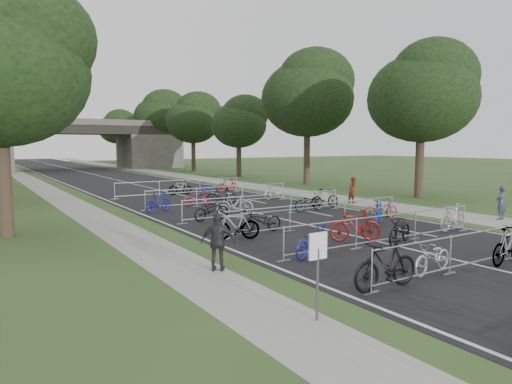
# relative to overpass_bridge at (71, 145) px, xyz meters

# --- Properties ---
(road) EXTENTS (11.00, 140.00, 0.01)m
(road) POSITION_rel_overpass_bridge_xyz_m (0.00, -15.00, -3.53)
(road) COLOR black
(road) RESTS_ON ground
(sidewalk_right) EXTENTS (3.00, 140.00, 0.01)m
(sidewalk_right) POSITION_rel_overpass_bridge_xyz_m (8.00, -15.00, -3.53)
(sidewalk_right) COLOR gray
(sidewalk_right) RESTS_ON ground
(sidewalk_left) EXTENTS (2.00, 140.00, 0.01)m
(sidewalk_left) POSITION_rel_overpass_bridge_xyz_m (-7.50, -15.00, -3.53)
(sidewalk_left) COLOR gray
(sidewalk_left) RESTS_ON ground
(lane_markings) EXTENTS (0.12, 140.00, 0.00)m
(lane_markings) POSITION_rel_overpass_bridge_xyz_m (0.00, -15.00, -3.53)
(lane_markings) COLOR silver
(lane_markings) RESTS_ON ground
(overpass_bridge) EXTENTS (31.00, 8.00, 7.05)m
(overpass_bridge) POSITION_rel_overpass_bridge_xyz_m (0.00, 0.00, 0.00)
(overpass_bridge) COLOR #4E4B46
(overpass_bridge) RESTS_ON ground
(park_sign) EXTENTS (0.45, 0.06, 1.83)m
(park_sign) POSITION_rel_overpass_bridge_xyz_m (-6.80, -62.00, -2.27)
(park_sign) COLOR #4C4C51
(park_sign) RESTS_ON ground
(tree_left_0) EXTENTS (6.72, 6.72, 10.25)m
(tree_left_0) POSITION_rel_overpass_bridge_xyz_m (-11.39, -49.07, 2.96)
(tree_left_0) COLOR #33261C
(tree_left_0) RESTS_ON ground
(tree_right_0) EXTENTS (7.17, 7.17, 10.93)m
(tree_right_0) POSITION_rel_overpass_bridge_xyz_m (13.11, -49.07, 3.39)
(tree_right_0) COLOR #33261C
(tree_right_0) RESTS_ON ground
(tree_right_1) EXTENTS (8.18, 8.18, 12.47)m
(tree_right_1) POSITION_rel_overpass_bridge_xyz_m (13.11, -37.07, 4.37)
(tree_right_1) COLOR #33261C
(tree_right_1) RESTS_ON ground
(tree_right_2) EXTENTS (6.16, 6.16, 9.39)m
(tree_right_2) POSITION_rel_overpass_bridge_xyz_m (13.11, -25.07, 2.41)
(tree_right_2) COLOR #33261C
(tree_right_2) RESTS_ON ground
(tree_right_3) EXTENTS (7.17, 7.17, 10.93)m
(tree_right_3) POSITION_rel_overpass_bridge_xyz_m (13.11, -13.07, 3.39)
(tree_right_3) COLOR #33261C
(tree_right_3) RESTS_ON ground
(tree_right_4) EXTENTS (8.18, 8.18, 12.47)m
(tree_right_4) POSITION_rel_overpass_bridge_xyz_m (13.11, -1.07, 4.37)
(tree_right_4) COLOR #33261C
(tree_right_4) RESTS_ON ground
(tree_right_5) EXTENTS (6.16, 6.16, 9.39)m
(tree_right_5) POSITION_rel_overpass_bridge_xyz_m (13.11, 10.93, 2.41)
(tree_right_5) COLOR #33261C
(tree_right_5) RESTS_ON ground
(tree_right_6) EXTENTS (7.17, 7.17, 10.93)m
(tree_right_6) POSITION_rel_overpass_bridge_xyz_m (13.11, 22.93, 3.39)
(tree_right_6) COLOR #33261C
(tree_right_6) RESTS_ON ground
(barrier_row_1) EXTENTS (9.70, 0.08, 1.10)m
(barrier_row_1) POSITION_rel_overpass_bridge_xyz_m (0.00, -61.40, -2.99)
(barrier_row_1) COLOR #A8ABB0
(barrier_row_1) RESTS_ON ground
(barrier_row_2) EXTENTS (9.70, 0.08, 1.10)m
(barrier_row_2) POSITION_rel_overpass_bridge_xyz_m (0.00, -57.80, -2.99)
(barrier_row_2) COLOR #A8ABB0
(barrier_row_2) RESTS_ON ground
(barrier_row_3) EXTENTS (9.70, 0.08, 1.10)m
(barrier_row_3) POSITION_rel_overpass_bridge_xyz_m (0.00, -54.00, -2.99)
(barrier_row_3) COLOR #A8ABB0
(barrier_row_3) RESTS_ON ground
(barrier_row_4) EXTENTS (9.70, 0.08, 1.10)m
(barrier_row_4) POSITION_rel_overpass_bridge_xyz_m (0.00, -50.00, -2.99)
(barrier_row_4) COLOR #A8ABB0
(barrier_row_4) RESTS_ON ground
(barrier_row_5) EXTENTS (9.70, 0.08, 1.10)m
(barrier_row_5) POSITION_rel_overpass_bridge_xyz_m (0.00, -45.00, -2.99)
(barrier_row_5) COLOR #A8ABB0
(barrier_row_5) RESTS_ON ground
(barrier_row_6) EXTENTS (9.70, 0.08, 1.10)m
(barrier_row_6) POSITION_rel_overpass_bridge_xyz_m (0.00, -39.00, -2.99)
(barrier_row_6) COLOR #A8ABB0
(barrier_row_6) RESTS_ON ground
(bike_4) EXTENTS (2.08, 0.71, 1.23)m
(bike_4) POSITION_rel_overpass_bridge_xyz_m (-4.08, -61.37, -2.92)
(bike_4) COLOR black
(bike_4) RESTS_ON ground
(bike_5) EXTENTS (1.86, 0.87, 0.94)m
(bike_5) POSITION_rel_overpass_bridge_xyz_m (-1.92, -61.14, -3.06)
(bike_5) COLOR #B0B2B8
(bike_5) RESTS_ON ground
(bike_6) EXTENTS (1.92, 0.68, 1.13)m
(bike_6) POSITION_rel_overpass_bridge_xyz_m (0.81, -61.72, -2.97)
(bike_6) COLOR #A8ABB0
(bike_6) RESTS_ON ground
(bike_8) EXTENTS (2.02, 1.28, 1.00)m
(bike_8) POSITION_rel_overpass_bridge_xyz_m (-3.51, -57.83, -3.03)
(bike_8) COLOR navy
(bike_8) RESTS_ON ground
(bike_9) EXTENTS (2.01, 1.33, 1.18)m
(bike_9) POSITION_rel_overpass_bridge_xyz_m (-0.68, -56.90, -2.95)
(bike_9) COLOR maroon
(bike_9) RESTS_ON ground
(bike_10) EXTENTS (2.11, 1.37, 1.05)m
(bike_10) POSITION_rel_overpass_bridge_xyz_m (0.34, -58.10, -3.01)
(bike_10) COLOR black
(bike_10) RESTS_ON ground
(bike_11) EXTENTS (1.90, 0.67, 1.12)m
(bike_11) POSITION_rel_overpass_bridge_xyz_m (4.21, -57.59, -2.97)
(bike_11) COLOR #95949B
(bike_11) RESTS_ON ground
(bike_12) EXTENTS (1.93, 1.03, 1.12)m
(bike_12) POSITION_rel_overpass_bridge_xyz_m (-4.30, -54.34, -2.98)
(bike_12) COLOR #A8ABB0
(bike_12) RESTS_ON ground
(bike_13) EXTENTS (1.93, 0.72, 1.00)m
(bike_13) POSITION_rel_overpass_bridge_xyz_m (-2.72, -53.65, -3.03)
(bike_13) COLOR black
(bike_13) RESTS_ON ground
(bike_14) EXTENTS (1.86, 1.45, 1.12)m
(bike_14) POSITION_rel_overpass_bridge_xyz_m (2.64, -54.96, -2.97)
(bike_14) COLOR navy
(bike_14) RESTS_ON ground
(bike_15) EXTENTS (1.82, 1.15, 0.90)m
(bike_15) POSITION_rel_overpass_bridge_xyz_m (4.30, -53.59, -3.08)
(bike_15) COLOR maroon
(bike_15) RESTS_ON ground
(bike_16) EXTENTS (1.99, 0.93, 1.01)m
(bike_16) POSITION_rel_overpass_bridge_xyz_m (-3.06, -49.89, -3.03)
(bike_16) COLOR black
(bike_16) RESTS_ON ground
(bike_17) EXTENTS (1.93, 1.33, 1.14)m
(bike_17) POSITION_rel_overpass_bridge_xyz_m (-1.28, -48.99, -2.97)
(bike_17) COLOR gray
(bike_17) RESTS_ON ground
(bike_18) EXTENTS (1.88, 0.67, 0.99)m
(bike_18) POSITION_rel_overpass_bridge_xyz_m (2.75, -49.99, -3.04)
(bike_18) COLOR #A8ABB0
(bike_18) RESTS_ON ground
(bike_19) EXTENTS (1.84, 0.72, 1.08)m
(bike_19) POSITION_rel_overpass_bridge_xyz_m (4.30, -49.47, -3.00)
(bike_19) COLOR #A8ABB0
(bike_19) RESTS_ON ground
(bike_20) EXTENTS (1.78, 1.08, 1.04)m
(bike_20) POSITION_rel_overpass_bridge_xyz_m (-4.22, -46.03, -3.02)
(bike_20) COLOR navy
(bike_20) RESTS_ON ground
(bike_21) EXTENTS (1.76, 0.69, 0.91)m
(bike_21) POSITION_rel_overpass_bridge_xyz_m (-1.38, -44.74, -3.08)
(bike_21) COLOR maroon
(bike_21) RESTS_ON ground
(bike_22) EXTENTS (1.88, 0.97, 1.09)m
(bike_22) POSITION_rel_overpass_bridge_xyz_m (0.08, -45.02, -2.99)
(bike_22) COLOR black
(bike_22) RESTS_ON ground
(bike_23) EXTENTS (1.73, 0.73, 0.89)m
(bike_23) POSITION_rel_overpass_bridge_xyz_m (4.30, -44.53, -3.09)
(bike_23) COLOR #B3B3BC
(bike_23) RESTS_ON ground
(bike_25) EXTENTS (1.73, 0.64, 1.02)m
(bike_25) POSITION_rel_overpass_bridge_xyz_m (0.07, -38.82, -3.02)
(bike_25) COLOR #A8ABB0
(bike_25) RESTS_ON ground
(bike_26) EXTENTS (1.80, 1.33, 0.90)m
(bike_26) POSITION_rel_overpass_bridge_xyz_m (1.96, -39.13, -3.08)
(bike_26) COLOR navy
(bike_26) RESTS_ON ground
(bike_27) EXTENTS (1.74, 0.64, 1.02)m
(bike_27) POSITION_rel_overpass_bridge_xyz_m (3.95, -38.79, -3.02)
(bike_27) COLOR maroon
(bike_27) RESTS_ON ground
(pedestrian_a) EXTENTS (0.64, 0.46, 1.64)m
(pedestrian_a) POSITION_rel_overpass_bridge_xyz_m (8.66, -57.06, -2.71)
(pedestrian_a) COLOR #32334C
(pedestrian_a) RESTS_ON ground
(pedestrian_b) EXTENTS (0.79, 0.62, 1.60)m
(pedestrian_b) POSITION_rel_overpass_bridge_xyz_m (7.10, -48.90, -2.73)
(pedestrian_b) COLOR brown
(pedestrian_b) RESTS_ON ground
(pedestrian_c) EXTENTS (1.03, 0.89, 1.66)m
(pedestrian_c) POSITION_rel_overpass_bridge_xyz_m (-6.80, -57.68, -2.70)
(pedestrian_c) COLOR #27272A
(pedestrian_c) RESTS_ON ground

